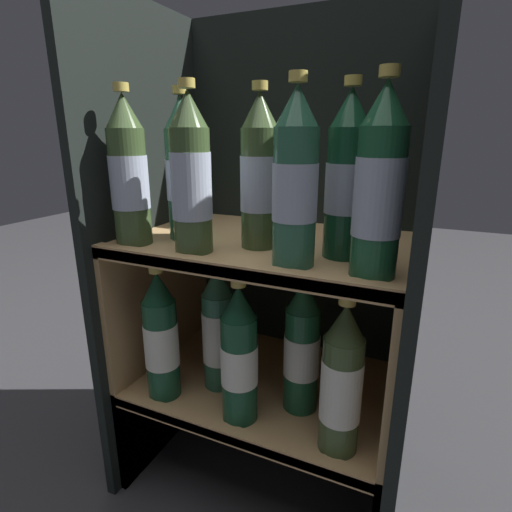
{
  "coord_description": "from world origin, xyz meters",
  "views": [
    {
      "loc": [
        0.28,
        -0.5,
        0.73
      ],
      "look_at": [
        0.0,
        0.13,
        0.52
      ],
      "focal_mm": 28.0,
      "sensor_mm": 36.0,
      "label": 1
    }
  ],
  "objects": [
    {
      "name": "bottle_upper_front_1",
      "position": [
        -0.08,
        0.05,
        0.66
      ],
      "size": [
        0.07,
        0.07,
        0.27
      ],
      "color": "#384C28",
      "rests_on": "shelf_upper"
    },
    {
      "name": "bottle_upper_back_0",
      "position": [
        -0.15,
        0.13,
        0.66
      ],
      "size": [
        0.07,
        0.07,
        0.27
      ],
      "color": "#285B42",
      "rests_on": "shelf_upper"
    },
    {
      "name": "bottle_upper_front_2",
      "position": [
        0.09,
        0.05,
        0.66
      ],
      "size": [
        0.07,
        0.07,
        0.27
      ],
      "color": "#285B42",
      "rests_on": "shelf_upper"
    },
    {
      "name": "shelf_upper",
      "position": [
        0.0,
        0.17,
        0.38
      ],
      "size": [
        0.52,
        0.36,
        0.54
      ],
      "color": "tan",
      "rests_on": "ground_plane"
    },
    {
      "name": "fridge_side_right",
      "position": [
        0.27,
        0.18,
        0.49
      ],
      "size": [
        0.02,
        0.4,
        0.98
      ],
      "primitive_type": "cube",
      "color": "black",
      "rests_on": "ground_plane"
    },
    {
      "name": "fridge_back_wall",
      "position": [
        0.0,
        0.37,
        0.49
      ],
      "size": [
        0.56,
        0.02,
        0.98
      ],
      "primitive_type": "cube",
      "color": "black",
      "rests_on": "ground_plane"
    },
    {
      "name": "bottle_lower_back_1",
      "position": [
        0.09,
        0.13,
        0.36
      ],
      "size": [
        0.07,
        0.07,
        0.27
      ],
      "color": "#194C2D",
      "rests_on": "shelf_lower"
    },
    {
      "name": "bottle_lower_front_0",
      "position": [
        -0.17,
        0.05,
        0.36
      ],
      "size": [
        0.07,
        0.07,
        0.27
      ],
      "color": "#144228",
      "rests_on": "shelf_lower"
    },
    {
      "name": "bottle_upper_back_2",
      "position": [
        0.15,
        0.13,
        0.66
      ],
      "size": [
        0.07,
        0.07,
        0.27
      ],
      "color": "#144228",
      "rests_on": "shelf_upper"
    },
    {
      "name": "bottle_upper_back_1",
      "position": [
        0.01,
        0.13,
        0.66
      ],
      "size": [
        0.07,
        0.07,
        0.27
      ],
      "color": "#384C28",
      "rests_on": "shelf_upper"
    },
    {
      "name": "bottle_upper_front_0",
      "position": [
        -0.21,
        0.05,
        0.66
      ],
      "size": [
        0.07,
        0.07,
        0.27
      ],
      "color": "#384C28",
      "rests_on": "shelf_upper"
    },
    {
      "name": "bottle_lower_front_2",
      "position": [
        0.18,
        0.05,
        0.36
      ],
      "size": [
        0.07,
        0.07,
        0.27
      ],
      "color": "#384C28",
      "rests_on": "shelf_lower"
    },
    {
      "name": "bottle_upper_front_3",
      "position": [
        0.21,
        0.05,
        0.66
      ],
      "size": [
        0.07,
        0.07,
        0.27
      ],
      "color": "#194C2D",
      "rests_on": "shelf_upper"
    },
    {
      "name": "fridge_side_left",
      "position": [
        -0.27,
        0.18,
        0.49
      ],
      "size": [
        0.02,
        0.4,
        0.98
      ],
      "primitive_type": "cube",
      "color": "black",
      "rests_on": "ground_plane"
    },
    {
      "name": "bottle_lower_back_0",
      "position": [
        -0.08,
        0.13,
        0.36
      ],
      "size": [
        0.07,
        0.07,
        0.27
      ],
      "color": "#285B42",
      "rests_on": "shelf_lower"
    },
    {
      "name": "shelf_lower",
      "position": [
        0.0,
        0.17,
        0.18
      ],
      "size": [
        0.52,
        0.36,
        0.24
      ],
      "color": "tan",
      "rests_on": "ground_plane"
    },
    {
      "name": "bottle_lower_front_1",
      "position": [
        0.0,
        0.05,
        0.36
      ],
      "size": [
        0.07,
        0.07,
        0.27
      ],
      "color": "#144228",
      "rests_on": "shelf_lower"
    }
  ]
}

